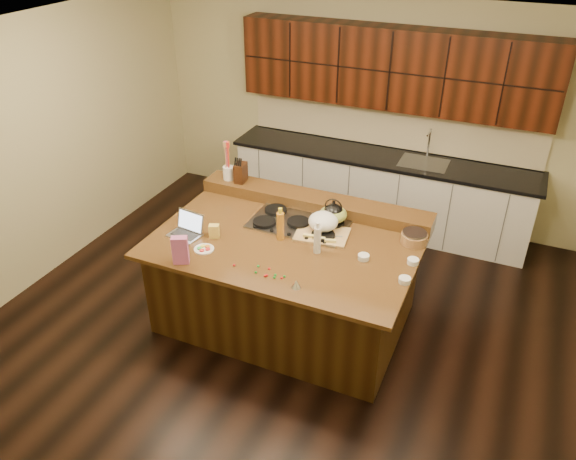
% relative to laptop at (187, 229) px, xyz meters
% --- Properties ---
extents(room, '(5.52, 5.02, 2.72)m').
position_rel_laptop_xyz_m(room, '(0.88, 0.27, 0.38)').
color(room, black).
rests_on(room, ground).
extents(island, '(2.40, 1.60, 0.92)m').
position_rel_laptop_xyz_m(island, '(0.88, 0.27, -0.51)').
color(island, black).
rests_on(island, ground).
extents(back_ledge, '(2.40, 0.30, 0.12)m').
position_rel_laptop_xyz_m(back_ledge, '(0.88, 0.97, 0.01)').
color(back_ledge, black).
rests_on(back_ledge, island).
extents(cooktop, '(0.92, 0.52, 0.05)m').
position_rel_laptop_xyz_m(cooktop, '(0.88, 0.57, -0.04)').
color(cooktop, gray).
rests_on(cooktop, island).
extents(back_counter, '(3.70, 0.66, 2.40)m').
position_rel_laptop_xyz_m(back_counter, '(1.18, 2.49, 0.01)').
color(back_counter, silver).
rests_on(back_counter, ground).
extents(kettle, '(0.20, 0.20, 0.18)m').
position_rel_laptop_xyz_m(kettle, '(1.18, 0.70, 0.08)').
color(kettle, black).
rests_on(kettle, cooktop).
extents(green_bowl, '(0.26, 0.26, 0.14)m').
position_rel_laptop_xyz_m(green_bowl, '(1.18, 0.70, 0.06)').
color(green_bowl, olive).
rests_on(green_bowl, cooktop).
extents(laptop, '(0.32, 0.27, 0.20)m').
position_rel_laptop_xyz_m(laptop, '(0.00, 0.00, 0.00)').
color(laptop, '#B7B7BC').
rests_on(laptop, island).
extents(oil_bottle, '(0.08, 0.08, 0.27)m').
position_rel_laptop_xyz_m(oil_bottle, '(0.83, 0.27, 0.08)').
color(oil_bottle, '#C57B22').
rests_on(oil_bottle, island).
extents(vinegar_bottle, '(0.08, 0.08, 0.25)m').
position_rel_laptop_xyz_m(vinegar_bottle, '(1.22, 0.20, 0.07)').
color(vinegar_bottle, silver).
rests_on(vinegar_bottle, island).
extents(wooden_tray, '(0.52, 0.42, 0.20)m').
position_rel_laptop_xyz_m(wooden_tray, '(1.14, 0.53, 0.03)').
color(wooden_tray, tan).
rests_on(wooden_tray, island).
extents(ramekin_a, '(0.13, 0.13, 0.04)m').
position_rel_laptop_xyz_m(ramekin_a, '(2.03, 0.06, -0.03)').
color(ramekin_a, white).
rests_on(ramekin_a, island).
extents(ramekin_b, '(0.13, 0.13, 0.04)m').
position_rel_laptop_xyz_m(ramekin_b, '(1.63, 0.25, -0.03)').
color(ramekin_b, white).
rests_on(ramekin_b, island).
extents(ramekin_c, '(0.12, 0.12, 0.04)m').
position_rel_laptop_xyz_m(ramekin_c, '(2.03, 0.36, -0.03)').
color(ramekin_c, white).
rests_on(ramekin_c, island).
extents(strainer_bowl, '(0.31, 0.31, 0.09)m').
position_rel_laptop_xyz_m(strainer_bowl, '(1.96, 0.70, -0.01)').
color(strainer_bowl, '#996B3F').
rests_on(strainer_bowl, island).
extents(kitchen_timer, '(0.10, 0.10, 0.07)m').
position_rel_laptop_xyz_m(kitchen_timer, '(1.25, -0.35, -0.02)').
color(kitchen_timer, silver).
rests_on(kitchen_timer, island).
extents(pink_bag, '(0.15, 0.13, 0.25)m').
position_rel_laptop_xyz_m(pink_bag, '(0.21, -0.42, 0.07)').
color(pink_bag, '#BB5892').
rests_on(pink_bag, island).
extents(candy_plate, '(0.21, 0.21, 0.01)m').
position_rel_laptop_xyz_m(candy_plate, '(0.28, -0.17, -0.05)').
color(candy_plate, white).
rests_on(candy_plate, island).
extents(package_box, '(0.11, 0.09, 0.13)m').
position_rel_laptop_xyz_m(package_box, '(0.26, 0.05, 0.01)').
color(package_box, '#E9C852').
rests_on(package_box, island).
extents(utensil_crock, '(0.14, 0.14, 0.14)m').
position_rel_laptop_xyz_m(utensil_crock, '(-0.09, 0.97, 0.14)').
color(utensil_crock, white).
rests_on(utensil_crock, back_ledge).
extents(knife_block, '(0.12, 0.18, 0.20)m').
position_rel_laptop_xyz_m(knife_block, '(0.06, 0.97, 0.17)').
color(knife_block, black).
rests_on(knife_block, back_ledge).
extents(gumdrop_0, '(0.02, 0.02, 0.02)m').
position_rel_laptop_xyz_m(gumdrop_0, '(1.10, -0.30, -0.05)').
color(gumdrop_0, red).
rests_on(gumdrop_0, island).
extents(gumdrop_1, '(0.02, 0.02, 0.02)m').
position_rel_laptop_xyz_m(gumdrop_1, '(1.04, -0.31, -0.05)').
color(gumdrop_1, '#198C26').
rests_on(gumdrop_1, island).
extents(gumdrop_2, '(0.02, 0.02, 0.02)m').
position_rel_laptop_xyz_m(gumdrop_2, '(0.94, -0.22, -0.05)').
color(gumdrop_2, red).
rests_on(gumdrop_2, island).
extents(gumdrop_3, '(0.02, 0.02, 0.02)m').
position_rel_laptop_xyz_m(gumdrop_3, '(0.84, -0.22, -0.05)').
color(gumdrop_3, '#198C26').
rests_on(gumdrop_3, island).
extents(gumdrop_4, '(0.02, 0.02, 0.02)m').
position_rel_laptop_xyz_m(gumdrop_4, '(0.65, -0.29, -0.05)').
color(gumdrop_4, red).
rests_on(gumdrop_4, island).
extents(gumdrop_5, '(0.02, 0.02, 0.02)m').
position_rel_laptop_xyz_m(gumdrop_5, '(1.11, -0.27, -0.05)').
color(gumdrop_5, '#198C26').
rests_on(gumdrop_5, island).
extents(gumdrop_6, '(0.02, 0.02, 0.02)m').
position_rel_laptop_xyz_m(gumdrop_6, '(0.97, -0.31, -0.05)').
color(gumdrop_6, red).
rests_on(gumdrop_6, island).
extents(gumdrop_7, '(0.02, 0.02, 0.02)m').
position_rel_laptop_xyz_m(gumdrop_7, '(0.86, -0.31, -0.05)').
color(gumdrop_7, '#198C26').
rests_on(gumdrop_7, island).
extents(gumdrop_8, '(0.02, 0.02, 0.02)m').
position_rel_laptop_xyz_m(gumdrop_8, '(0.96, -0.32, -0.05)').
color(gumdrop_8, red).
rests_on(gumdrop_8, island).
extents(gumdrop_9, '(0.02, 0.02, 0.02)m').
position_rel_laptop_xyz_m(gumdrop_9, '(1.03, -0.28, -0.05)').
color(gumdrop_9, '#198C26').
rests_on(gumdrop_9, island).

